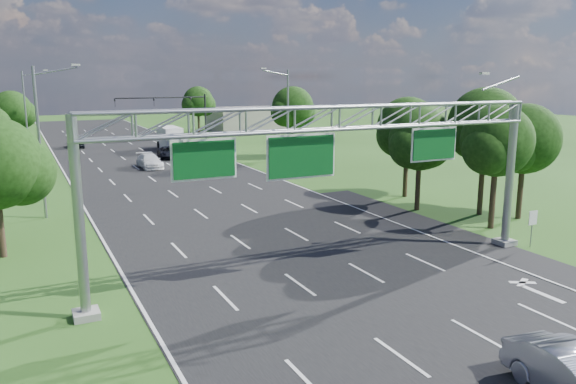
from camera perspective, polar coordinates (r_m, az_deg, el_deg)
ground at (r=43.10m, az=-7.95°, el=-0.98°), size 220.00×220.00×0.00m
road at (r=43.10m, az=-7.95°, el=-0.98°), size 18.00×180.00×0.02m
road_flare at (r=34.63m, az=17.22°, el=-4.53°), size 3.00×30.00×0.02m
sign_gantry at (r=25.83m, az=4.98°, el=6.17°), size 23.50×1.00×9.56m
regulatory_sign at (r=33.82m, az=23.60°, el=-2.73°), size 0.60×0.08×2.10m
traffic_signal at (r=77.88m, az=-10.91°, el=8.37°), size 12.21×0.24×7.00m
streetlight_l_near at (r=40.26m, az=-23.71°, el=5.32°), size 2.97×0.22×10.16m
streetlight_l_far at (r=75.16m, az=-24.99°, el=7.71°), size 2.97×0.22×10.16m
streetlight_r_mid at (r=55.72m, az=-0.19°, el=7.78°), size 2.97×0.22×10.16m
tree_cluster_right at (r=40.48m, az=17.45°, el=5.41°), size 9.91×14.60×8.68m
tree_verge_lc at (r=80.20m, az=-26.21°, el=7.35°), size 5.76×4.80×7.62m
tree_verge_rd at (r=65.02m, az=0.52°, el=8.38°), size 5.76×4.80×8.28m
tree_verge_re at (r=92.22m, az=-9.08°, el=8.93°), size 5.76×4.80×7.84m
building_right at (r=99.44m, az=-4.18°, el=7.39°), size 12.00×9.00×4.00m
car_queue_a at (r=60.12m, az=-13.88°, el=3.07°), size 2.13×4.99×1.44m
car_queue_b at (r=66.89m, az=-12.04°, el=3.95°), size 2.80×5.05×1.34m
car_queue_c at (r=80.22m, az=-20.79°, el=4.74°), size 2.08×4.42×1.46m
car_queue_d at (r=74.68m, az=-10.76°, el=4.86°), size 1.87×4.78×1.55m
box_truck at (r=73.95m, az=-11.75°, el=5.26°), size 2.39×7.82×2.95m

